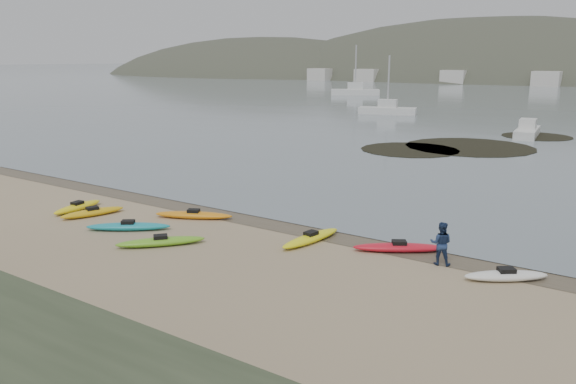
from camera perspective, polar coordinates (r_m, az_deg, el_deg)
The scene contains 6 objects.
ground at distance 26.30m, azimuth 0.00°, elevation -3.18°, with size 600.00×600.00×0.00m, color tan.
wet_sand at distance 26.06m, azimuth -0.37°, elevation -3.33°, with size 60.00×60.00×0.00m, color brown.
kayaks at distance 24.79m, azimuth -6.96°, elevation -3.92°, with size 22.23×7.69×0.34m.
person_east at distance 21.68m, azimuth 15.27°, elevation -5.06°, with size 0.80×0.62×1.65m, color navy.
kelp_mats at distance 51.80m, azimuth 17.72°, elevation 4.51°, with size 14.52×21.97×0.04m.
moored_boats at distance 99.26m, azimuth 26.84°, elevation 8.05°, with size 93.66×90.18×1.37m.
Camera 1 is at (14.11, -20.87, 7.54)m, focal length 35.00 mm.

